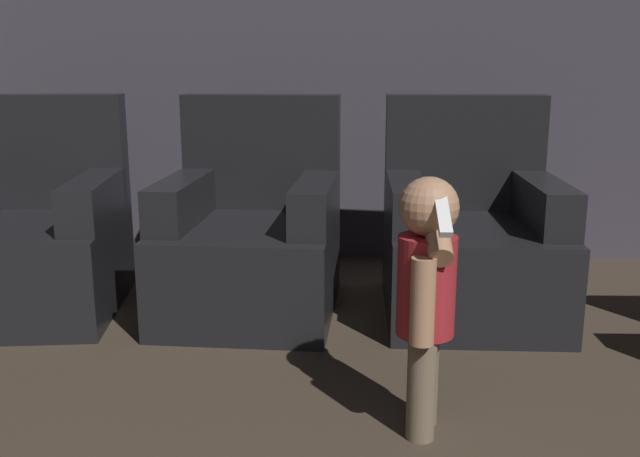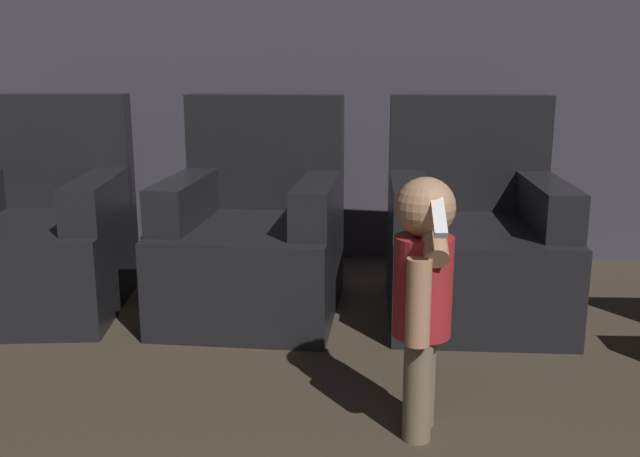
{
  "view_description": "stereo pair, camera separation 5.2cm",
  "coord_description": "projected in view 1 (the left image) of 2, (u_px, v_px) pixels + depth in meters",
  "views": [
    {
      "loc": [
        0.28,
        0.4,
        1.14
      ],
      "look_at": [
        0.22,
        2.98,
        0.53
      ],
      "focal_mm": 40.0,
      "sensor_mm": 36.0,
      "label": 1
    },
    {
      "loc": [
        0.33,
        0.4,
        1.14
      ],
      "look_at": [
        0.22,
        2.98,
        0.53
      ],
      "focal_mm": 40.0,
      "sensor_mm": 36.0,
      "label": 2
    }
  ],
  "objects": [
    {
      "name": "person_toddler",
      "position": [
        427.0,
        286.0,
        2.14
      ],
      "size": [
        0.18,
        0.32,
        0.81
      ],
      "rotation": [
        0.0,
        0.0,
        -1.78
      ],
      "color": "brown",
      "rests_on": "ground_plane"
    },
    {
      "name": "armchair_middle",
      "position": [
        252.0,
        239.0,
        3.29
      ],
      "size": [
        0.83,
        0.93,
        0.98
      ],
      "rotation": [
        0.0,
        0.0,
        -0.08
      ],
      "color": "black",
      "rests_on": "ground_plane"
    },
    {
      "name": "armchair_left",
      "position": [
        34.0,
        238.0,
        3.31
      ],
      "size": [
        0.84,
        0.94,
        0.98
      ],
      "rotation": [
        0.0,
        0.0,
        0.09
      ],
      "color": "black",
      "rests_on": "ground_plane"
    },
    {
      "name": "wall_back",
      "position": [
        285.0,
        30.0,
        3.96
      ],
      "size": [
        8.4,
        0.05,
        2.6
      ],
      "color": "#3D3842",
      "rests_on": "ground_plane"
    },
    {
      "name": "armchair_right",
      "position": [
        470.0,
        240.0,
        3.27
      ],
      "size": [
        0.78,
        0.9,
        0.98
      ],
      "rotation": [
        0.0,
        0.0,
        -0.03
      ],
      "color": "black",
      "rests_on": "ground_plane"
    }
  ]
}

